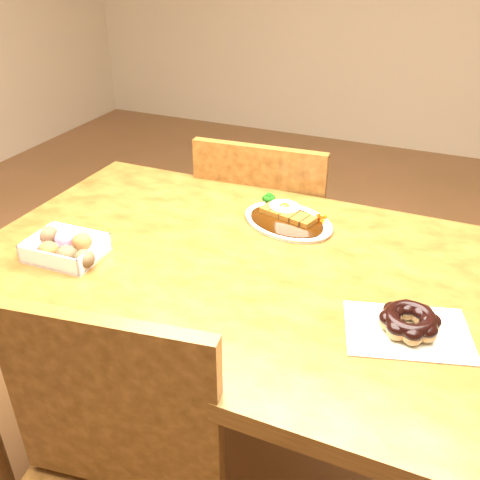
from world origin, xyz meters
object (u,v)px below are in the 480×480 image
at_px(chair_far, 268,244).
at_px(katsu_curry_plate, 287,218).
at_px(donut_box, 64,247).
at_px(table, 235,297).
at_px(pon_de_ring, 409,322).

height_order(chair_far, katsu_curry_plate, chair_far).
height_order(chair_far, donut_box, chair_far).
relative_size(table, donut_box, 6.26).
distance_m(katsu_curry_plate, pon_de_ring, 0.47).
height_order(katsu_curry_plate, pon_de_ring, katsu_curry_plate).
relative_size(table, katsu_curry_plate, 4.22).
xyz_separation_m(chair_far, katsu_curry_plate, (0.16, -0.31, 0.28)).
bearing_deg(katsu_curry_plate, table, -102.34).
xyz_separation_m(chair_far, donut_box, (-0.25, -0.67, 0.30)).
relative_size(donut_box, pon_de_ring, 0.73).
distance_m(table, pon_de_ring, 0.42).
bearing_deg(katsu_curry_plate, pon_de_ring, -42.70).
height_order(table, pon_de_ring, pon_de_ring).
xyz_separation_m(table, katsu_curry_plate, (0.05, 0.22, 0.11)).
bearing_deg(chair_far, donut_box, 65.12).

